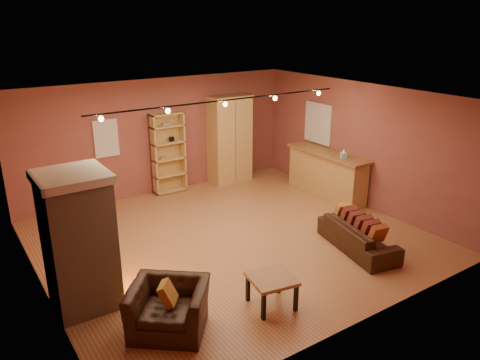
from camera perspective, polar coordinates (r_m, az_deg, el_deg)
floor at (r=9.32m, az=-0.97°, el=-7.20°), size 7.00×7.00×0.00m
ceiling at (r=8.45m, az=-1.08°, el=10.04°), size 7.00×7.00×0.00m
back_wall at (r=11.54m, az=-9.86°, el=5.21°), size 7.00×0.02×2.80m
left_wall at (r=7.60m, az=-23.81°, el=-3.73°), size 0.02×6.50×2.80m
right_wall at (r=11.00m, az=14.51°, el=4.17°), size 0.02×6.50×2.80m
fireplace at (r=7.27m, az=-18.98°, el=-7.07°), size 1.01×0.98×2.12m
back_window at (r=11.05m, az=-16.02°, el=4.90°), size 0.56×0.04×0.86m
bookcase at (r=11.61m, az=-8.85°, el=3.38°), size 0.82×0.32×2.00m
armoire at (r=12.21m, az=-1.28°, el=5.02°), size 1.12×0.64×2.28m
bar_counter at (r=11.50m, az=10.51°, el=0.76°), size 0.62×2.31×1.11m
tissue_box at (r=10.92m, az=12.51°, el=3.10°), size 0.16×0.16×0.22m
right_window at (r=11.87m, az=9.50°, el=6.85°), size 0.05×0.90×1.00m
loveseat at (r=9.06m, az=14.23°, el=-6.07°), size 0.88×1.85×0.75m
armchair at (r=6.73m, az=-8.75°, el=-14.32°), size 1.25×1.20×0.92m
coffee_table at (r=7.17m, az=3.89°, el=-12.22°), size 0.75×0.75×0.49m
track_rail at (r=8.63m, az=-1.81°, el=9.50°), size 5.20×0.09×0.13m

